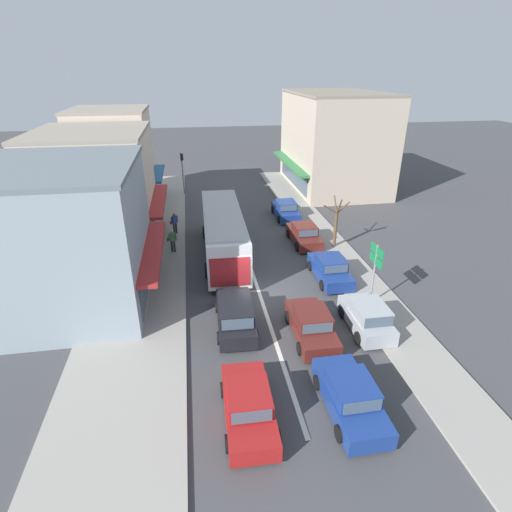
{
  "coord_description": "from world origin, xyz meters",
  "views": [
    {
      "loc": [
        -3.41,
        -19.41,
        11.91
      ],
      "look_at": [
        0.21,
        2.66,
        1.2
      ],
      "focal_mm": 28.0,
      "sensor_mm": 36.0,
      "label": 1
    }
  ],
  "objects_px": {
    "parked_sedan_kerb_rear": "(286,210)",
    "traffic_light_downstreet": "(182,167)",
    "parked_sedan_kerb_third": "(304,235)",
    "parked_sedan_kerb_second": "(330,269)",
    "city_bus": "(223,231)",
    "wagon_behind_bus_near": "(235,314)",
    "parked_hatchback_kerb_front": "(367,317)",
    "sedan_queue_gap_filler": "(248,406)",
    "pedestrian_with_handbag_near": "(172,240)",
    "pedestrian_browsing_midblock": "(174,222)",
    "directional_road_sign": "(376,261)",
    "street_tree_right": "(336,225)",
    "sedan_queue_far_back": "(311,325)",
    "sedan_behind_bus_mid": "(350,397)"
  },
  "relations": [
    {
      "from": "sedan_queue_gap_filler",
      "to": "pedestrian_browsing_midblock",
      "type": "bearing_deg",
      "value": 99.15
    },
    {
      "from": "parked_sedan_kerb_third",
      "to": "pedestrian_with_handbag_near",
      "type": "xyz_separation_m",
      "value": [
        -9.49,
        -0.3,
        0.4
      ]
    },
    {
      "from": "sedan_behind_bus_mid",
      "to": "parked_hatchback_kerb_front",
      "type": "height_order",
      "value": "parked_hatchback_kerb_front"
    },
    {
      "from": "wagon_behind_bus_near",
      "to": "sedan_queue_gap_filler",
      "type": "bearing_deg",
      "value": -92.05
    },
    {
      "from": "parked_hatchback_kerb_front",
      "to": "traffic_light_downstreet",
      "type": "bearing_deg",
      "value": 109.86
    },
    {
      "from": "sedan_queue_far_back",
      "to": "pedestrian_browsing_midblock",
      "type": "distance_m",
      "value": 15.66
    },
    {
      "from": "city_bus",
      "to": "parked_sedan_kerb_third",
      "type": "xyz_separation_m",
      "value": [
        6.02,
        1.25,
        -1.22
      ]
    },
    {
      "from": "directional_road_sign",
      "to": "sedan_queue_gap_filler",
      "type": "bearing_deg",
      "value": -139.18
    },
    {
      "from": "sedan_behind_bus_mid",
      "to": "pedestrian_browsing_midblock",
      "type": "distance_m",
      "value": 20.04
    },
    {
      "from": "wagon_behind_bus_near",
      "to": "parked_sedan_kerb_rear",
      "type": "relative_size",
      "value": 1.09
    },
    {
      "from": "sedan_queue_gap_filler",
      "to": "parked_sedan_kerb_second",
      "type": "xyz_separation_m",
      "value": [
        6.5,
        9.91,
        0.0
      ]
    },
    {
      "from": "parked_sedan_kerb_rear",
      "to": "traffic_light_downstreet",
      "type": "height_order",
      "value": "traffic_light_downstreet"
    },
    {
      "from": "sedan_queue_far_back",
      "to": "parked_sedan_kerb_rear",
      "type": "distance_m",
      "value": 16.82
    },
    {
      "from": "parked_sedan_kerb_rear",
      "to": "street_tree_right",
      "type": "distance_m",
      "value": 7.1
    },
    {
      "from": "parked_sedan_kerb_rear",
      "to": "street_tree_right",
      "type": "relative_size",
      "value": 1.1
    },
    {
      "from": "city_bus",
      "to": "parked_sedan_kerb_rear",
      "type": "distance_m",
      "value": 9.17
    },
    {
      "from": "city_bus",
      "to": "wagon_behind_bus_near",
      "type": "height_order",
      "value": "city_bus"
    },
    {
      "from": "traffic_light_downstreet",
      "to": "pedestrian_browsing_midblock",
      "type": "relative_size",
      "value": 2.58
    },
    {
      "from": "traffic_light_downstreet",
      "to": "pedestrian_browsing_midblock",
      "type": "xyz_separation_m",
      "value": [
        -0.72,
        -10.54,
        -1.79
      ]
    },
    {
      "from": "sedan_queue_far_back",
      "to": "directional_road_sign",
      "type": "bearing_deg",
      "value": 28.5
    },
    {
      "from": "parked_sedan_kerb_third",
      "to": "traffic_light_downstreet",
      "type": "distance_m",
      "value": 16.36
    },
    {
      "from": "sedan_queue_gap_filler",
      "to": "sedan_queue_far_back",
      "type": "height_order",
      "value": "same"
    },
    {
      "from": "sedan_queue_gap_filler",
      "to": "parked_sedan_kerb_second",
      "type": "bearing_deg",
      "value": 56.74
    },
    {
      "from": "parked_hatchback_kerb_front",
      "to": "wagon_behind_bus_near",
      "type": "bearing_deg",
      "value": 169.01
    },
    {
      "from": "wagon_behind_bus_near",
      "to": "sedan_queue_far_back",
      "type": "height_order",
      "value": "wagon_behind_bus_near"
    },
    {
      "from": "sedan_behind_bus_mid",
      "to": "parked_sedan_kerb_rear",
      "type": "distance_m",
      "value": 21.45
    },
    {
      "from": "city_bus",
      "to": "parked_sedan_kerb_rear",
      "type": "relative_size",
      "value": 2.6
    },
    {
      "from": "parked_hatchback_kerb_front",
      "to": "pedestrian_with_handbag_near",
      "type": "distance_m",
      "value": 14.33
    },
    {
      "from": "traffic_light_downstreet",
      "to": "pedestrian_with_handbag_near",
      "type": "distance_m",
      "value": 14.13
    },
    {
      "from": "city_bus",
      "to": "traffic_light_downstreet",
      "type": "xyz_separation_m",
      "value": [
        -2.67,
        14.94,
        0.97
      ]
    },
    {
      "from": "parked_sedan_kerb_third",
      "to": "street_tree_right",
      "type": "distance_m",
      "value": 2.48
    },
    {
      "from": "sedan_behind_bus_mid",
      "to": "parked_hatchback_kerb_front",
      "type": "distance_m",
      "value": 5.54
    },
    {
      "from": "parked_sedan_kerb_third",
      "to": "directional_road_sign",
      "type": "xyz_separation_m",
      "value": [
        1.3,
        -8.83,
        2.04
      ]
    },
    {
      "from": "sedan_queue_gap_filler",
      "to": "parked_sedan_kerb_rear",
      "type": "relative_size",
      "value": 1.01
    },
    {
      "from": "parked_hatchback_kerb_front",
      "to": "directional_road_sign",
      "type": "xyz_separation_m",
      "value": [
        1.12,
        2.05,
        1.99
      ]
    },
    {
      "from": "wagon_behind_bus_near",
      "to": "parked_sedan_kerb_third",
      "type": "height_order",
      "value": "wagon_behind_bus_near"
    },
    {
      "from": "parked_sedan_kerb_rear",
      "to": "pedestrian_with_handbag_near",
      "type": "bearing_deg",
      "value": -147.84
    },
    {
      "from": "pedestrian_browsing_midblock",
      "to": "sedan_queue_far_back",
      "type": "bearing_deg",
      "value": -64.56
    },
    {
      "from": "sedan_queue_far_back",
      "to": "parked_hatchback_kerb_front",
      "type": "xyz_separation_m",
      "value": [
        2.87,
        0.12,
        0.05
      ]
    },
    {
      "from": "parked_sedan_kerb_second",
      "to": "pedestrian_browsing_midblock",
      "type": "relative_size",
      "value": 2.58
    },
    {
      "from": "sedan_queue_gap_filler",
      "to": "parked_hatchback_kerb_front",
      "type": "distance_m",
      "value": 8.04
    },
    {
      "from": "sedan_queue_far_back",
      "to": "parked_sedan_kerb_second",
      "type": "distance_m",
      "value": 6.09
    },
    {
      "from": "street_tree_right",
      "to": "sedan_behind_bus_mid",
      "type": "bearing_deg",
      "value": -107.17
    },
    {
      "from": "sedan_behind_bus_mid",
      "to": "parked_hatchback_kerb_front",
      "type": "xyz_separation_m",
      "value": [
        2.74,
        4.81,
        0.05
      ]
    },
    {
      "from": "sedan_queue_gap_filler",
      "to": "parked_hatchback_kerb_front",
      "type": "bearing_deg",
      "value": 35.0
    },
    {
      "from": "parked_sedan_kerb_third",
      "to": "parked_sedan_kerb_rear",
      "type": "relative_size",
      "value": 1.01
    },
    {
      "from": "pedestrian_with_handbag_near",
      "to": "pedestrian_browsing_midblock",
      "type": "relative_size",
      "value": 1.0
    },
    {
      "from": "parked_sedan_kerb_second",
      "to": "parked_sedan_kerb_rear",
      "type": "relative_size",
      "value": 1.0
    },
    {
      "from": "city_bus",
      "to": "pedestrian_with_handbag_near",
      "type": "distance_m",
      "value": 3.69
    },
    {
      "from": "wagon_behind_bus_near",
      "to": "pedestrian_with_handbag_near",
      "type": "xyz_separation_m",
      "value": [
        -3.29,
        9.33,
        0.32
      ]
    }
  ]
}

